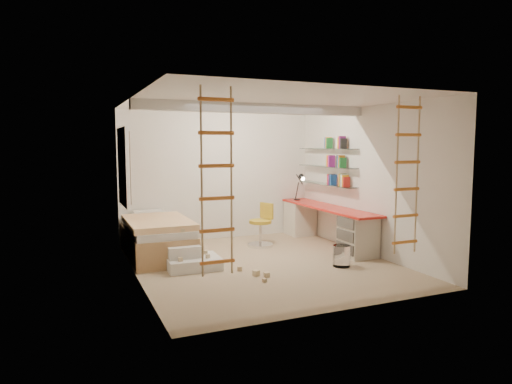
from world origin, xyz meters
name	(u,v)px	position (x,y,z in m)	size (l,w,h in m)	color
floor	(263,264)	(0.00, 0.00, 0.00)	(4.50, 4.50, 0.00)	tan
ceiling_beam	(256,108)	(0.00, 0.30, 2.52)	(4.00, 0.18, 0.16)	white
window_frame	(124,167)	(-1.97, 1.50, 1.55)	(0.06, 1.15, 1.35)	white
window_blind	(126,167)	(-1.93, 1.50, 1.55)	(0.02, 1.00, 1.20)	#4C2D1E
rope_ladder_left	(217,182)	(-1.35, -1.75, 1.52)	(0.41, 0.04, 2.13)	orange
rope_ladder_right	(407,176)	(1.35, -1.75, 1.52)	(0.41, 0.04, 2.13)	orange
waste_bin	(342,256)	(1.09, -0.61, 0.17)	(0.27, 0.27, 0.34)	white
desk	(326,224)	(1.72, 0.86, 0.40)	(0.56, 2.80, 0.75)	red
shelves	(327,166)	(1.87, 1.13, 1.50)	(0.25, 1.80, 0.71)	white
bed	(157,237)	(-1.48, 1.23, 0.33)	(1.02, 2.00, 0.69)	#AD7F51
task_lamp	(301,182)	(1.67, 1.82, 1.14)	(0.14, 0.36, 0.57)	black
swivel_chair	(261,231)	(0.50, 1.22, 0.30)	(0.63, 0.63, 0.82)	gold
play_platform	(190,259)	(-1.15, 0.23, 0.14)	(0.83, 0.66, 0.36)	silver
toy_blocks	(215,256)	(-0.85, -0.10, 0.24)	(1.17, 1.28, 0.63)	#CCB284
books	(327,161)	(1.87, 1.13, 1.60)	(0.14, 0.64, 0.92)	red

